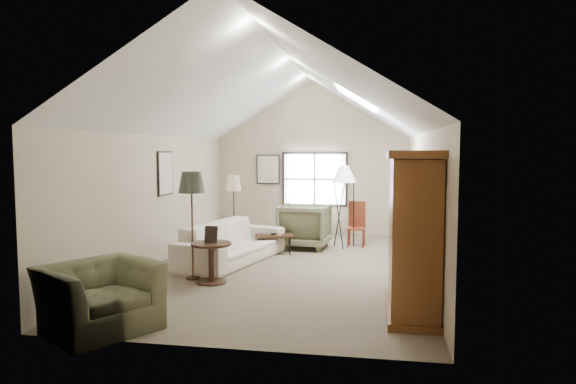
% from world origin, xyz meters
% --- Properties ---
extents(room_shell, '(5.01, 8.01, 4.00)m').
position_xyz_m(room_shell, '(0.00, 0.00, 3.21)').
color(room_shell, '#756B54').
rests_on(room_shell, ground).
extents(window, '(1.72, 0.08, 1.42)m').
position_xyz_m(window, '(0.10, 3.96, 1.45)').
color(window, black).
rests_on(window, room_shell).
extents(skylight, '(0.80, 1.20, 0.52)m').
position_xyz_m(skylight, '(1.30, 0.90, 3.22)').
color(skylight, white).
rests_on(skylight, room_shell).
extents(wall_art, '(1.97, 3.71, 0.88)m').
position_xyz_m(wall_art, '(-1.88, 1.94, 1.73)').
color(wall_art, black).
rests_on(wall_art, room_shell).
extents(armoire, '(0.60, 1.50, 2.20)m').
position_xyz_m(armoire, '(2.18, -2.40, 1.10)').
color(armoire, brown).
rests_on(armoire, ground).
extents(tv_alcove, '(0.32, 1.30, 2.10)m').
position_xyz_m(tv_alcove, '(2.34, 1.60, 1.15)').
color(tv_alcove, white).
rests_on(tv_alcove, ground).
extents(media_console, '(0.34, 1.18, 0.60)m').
position_xyz_m(media_console, '(2.32, 1.60, 0.30)').
color(media_console, '#382316').
rests_on(media_console, ground).
extents(tv_panel, '(0.05, 0.90, 0.55)m').
position_xyz_m(tv_panel, '(2.32, 1.60, 0.92)').
color(tv_panel, black).
rests_on(tv_panel, media_console).
extents(sofa, '(1.71, 2.88, 0.79)m').
position_xyz_m(sofa, '(-1.11, 0.31, 0.39)').
color(sofa, white).
rests_on(sofa, ground).
extents(armchair_near, '(1.62, 1.67, 0.83)m').
position_xyz_m(armchair_near, '(-1.64, -3.70, 0.41)').
color(armchair_near, '#5B5F43').
rests_on(armchair_near, ground).
extents(armchair_far, '(1.15, 1.18, 1.00)m').
position_xyz_m(armchair_far, '(0.10, 2.02, 0.50)').
color(armchair_far, '#656949').
rests_on(armchair_far, ground).
extents(coffee_table, '(0.88, 0.61, 0.41)m').
position_xyz_m(coffee_table, '(-0.45, 1.26, 0.21)').
color(coffee_table, '#392217').
rests_on(coffee_table, ground).
extents(bowl, '(0.23, 0.23, 0.05)m').
position_xyz_m(bowl, '(-0.45, 1.26, 0.43)').
color(bowl, '#3E2C19').
rests_on(bowl, coffee_table).
extents(side_table, '(0.83, 0.83, 0.68)m').
position_xyz_m(side_table, '(-1.01, -1.29, 0.34)').
color(side_table, '#321E14').
rests_on(side_table, ground).
extents(side_chair, '(0.42, 0.42, 1.03)m').
position_xyz_m(side_chair, '(1.25, 2.36, 0.51)').
color(side_chair, brown).
rests_on(side_chair, ground).
extents(tripod_lamp, '(0.57, 0.57, 1.90)m').
position_xyz_m(tripod_lamp, '(0.98, 2.22, 0.95)').
color(tripod_lamp, silver).
rests_on(tripod_lamp, ground).
extents(dark_lamp, '(0.55, 0.55, 1.88)m').
position_xyz_m(dark_lamp, '(-1.41, -1.09, 0.94)').
color(dark_lamp, '#24291D').
rests_on(dark_lamp, ground).
extents(tan_lamp, '(0.41, 0.41, 1.69)m').
position_xyz_m(tan_lamp, '(-1.41, 1.51, 0.85)').
color(tan_lamp, tan).
rests_on(tan_lamp, ground).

